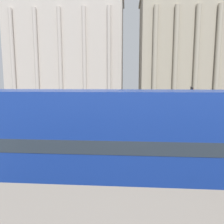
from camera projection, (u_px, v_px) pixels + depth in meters
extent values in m
cylinder|color=black|center=(212.00, 177.00, 9.14)|extent=(1.02, 0.22, 1.02)
cylinder|color=black|center=(14.00, 171.00, 9.75)|extent=(1.02, 0.22, 1.02)
cube|color=navy|center=(107.00, 166.00, 8.11)|extent=(11.39, 2.47, 1.72)
cube|color=#2D3842|center=(107.00, 138.00, 7.96)|extent=(11.17, 2.49, 0.45)
cube|color=navy|center=(107.00, 111.00, 7.83)|extent=(11.39, 2.47, 1.50)
cube|color=#BCB2A8|center=(68.00, 52.00, 54.68)|extent=(27.14, 12.99, 24.08)
cube|color=#ADA399|center=(67.00, 0.00, 53.00)|extent=(27.74, 13.59, 0.50)
cylinder|color=#BCB2A8|center=(13.00, 56.00, 48.83)|extent=(0.90, 0.90, 20.47)
cylinder|color=#BCB2A8|center=(36.00, 56.00, 48.44)|extent=(0.90, 0.90, 20.47)
cylinder|color=#BCB2A8|center=(60.00, 56.00, 48.06)|extent=(0.90, 0.90, 20.47)
cylinder|color=#BCB2A8|center=(84.00, 55.00, 47.67)|extent=(0.90, 0.90, 20.47)
cylinder|color=#BCB2A8|center=(109.00, 55.00, 47.29)|extent=(0.90, 0.90, 20.47)
cube|color=#A39984|center=(197.00, 52.00, 46.12)|extent=(23.77, 11.57, 21.59)
cylinder|color=#A39984|center=(155.00, 57.00, 40.86)|extent=(0.90, 0.90, 18.35)
cylinder|color=#A39984|center=(176.00, 57.00, 40.59)|extent=(0.90, 0.90, 18.35)
cylinder|color=#A39984|center=(196.00, 56.00, 40.32)|extent=(0.90, 0.90, 18.35)
cylinder|color=#A39984|center=(218.00, 56.00, 40.05)|extent=(0.90, 0.90, 18.35)
cylinder|color=black|center=(130.00, 124.00, 12.88)|extent=(0.12, 0.12, 4.04)
cube|color=black|center=(133.00, 97.00, 12.65)|extent=(0.20, 0.24, 0.70)
sphere|color=green|center=(135.00, 95.00, 12.63)|extent=(0.14, 0.14, 0.14)
cylinder|color=black|center=(212.00, 113.00, 19.26)|extent=(0.12, 0.12, 3.46)
cube|color=black|center=(215.00, 99.00, 19.08)|extent=(0.20, 0.24, 0.70)
sphere|color=gold|center=(217.00, 97.00, 19.05)|extent=(0.14, 0.14, 0.14)
cylinder|color=black|center=(190.00, 102.00, 27.89)|extent=(0.12, 0.12, 3.90)
cube|color=black|center=(192.00, 90.00, 27.67)|extent=(0.20, 0.24, 0.70)
sphere|color=red|center=(193.00, 89.00, 27.64)|extent=(0.14, 0.14, 0.14)
cylinder|color=black|center=(189.00, 110.00, 32.86)|extent=(0.60, 0.18, 0.60)
cylinder|color=black|center=(192.00, 111.00, 31.13)|extent=(0.60, 0.18, 0.60)
cylinder|color=black|center=(170.00, 110.00, 33.06)|extent=(0.60, 0.18, 0.60)
cylinder|color=black|center=(172.00, 111.00, 31.33)|extent=(0.60, 0.18, 0.60)
cube|color=#B2B5BA|center=(181.00, 109.00, 32.05)|extent=(4.20, 1.75, 0.55)
cube|color=#2D3842|center=(179.00, 105.00, 32.00)|extent=(1.89, 1.61, 0.50)
cylinder|color=black|center=(165.00, 116.00, 26.95)|extent=(0.60, 0.18, 0.60)
cylinder|color=black|center=(168.00, 118.00, 25.23)|extent=(0.60, 0.18, 0.60)
cylinder|color=black|center=(143.00, 116.00, 27.15)|extent=(0.60, 0.18, 0.60)
cylinder|color=black|center=(144.00, 118.00, 25.42)|extent=(0.60, 0.18, 0.60)
cube|color=#19234C|center=(155.00, 115.00, 26.15)|extent=(4.20, 1.75, 0.55)
cube|color=#2D3842|center=(153.00, 110.00, 26.09)|extent=(1.89, 1.61, 0.50)
cylinder|color=#282B33|center=(85.00, 117.00, 25.82)|extent=(0.14, 0.14, 0.83)
cylinder|color=#282B33|center=(87.00, 117.00, 25.81)|extent=(0.14, 0.14, 0.83)
cylinder|color=black|center=(86.00, 110.00, 25.71)|extent=(0.32, 0.32, 0.66)
sphere|color=tan|center=(86.00, 107.00, 25.65)|extent=(0.22, 0.22, 0.22)
cylinder|color=#282B33|center=(77.00, 107.00, 35.64)|extent=(0.14, 0.14, 0.86)
cylinder|color=#282B33|center=(79.00, 107.00, 35.63)|extent=(0.14, 0.14, 0.86)
cylinder|color=slate|center=(78.00, 102.00, 35.53)|extent=(0.32, 0.32, 0.68)
sphere|color=tan|center=(78.00, 100.00, 35.47)|extent=(0.23, 0.23, 0.23)
cylinder|color=#282B33|center=(205.00, 119.00, 24.36)|extent=(0.14, 0.14, 0.86)
cylinder|color=#282B33|center=(207.00, 119.00, 24.35)|extent=(0.14, 0.14, 0.86)
cylinder|color=#606638|center=(206.00, 112.00, 24.25)|extent=(0.32, 0.32, 0.68)
sphere|color=tan|center=(206.00, 108.00, 24.19)|extent=(0.23, 0.23, 0.23)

